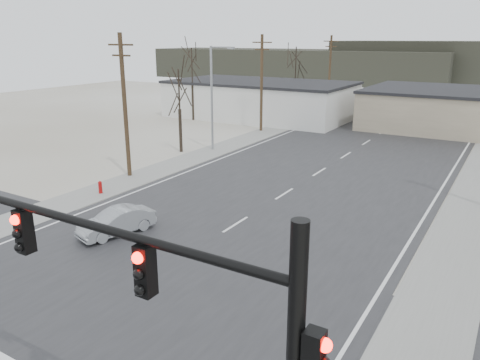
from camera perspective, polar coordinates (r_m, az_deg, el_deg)
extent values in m
plane|color=silver|center=(19.57, -13.22, -13.08)|extent=(140.00, 140.00, 0.00)
cube|color=#252527|center=(31.04, 6.22, -1.21)|extent=(18.00, 110.00, 0.05)
cube|color=#252527|center=(19.56, -13.22, -13.03)|extent=(90.00, 10.00, 0.04)
cube|color=gray|center=(40.35, -4.48, 3.11)|extent=(3.00, 90.00, 0.06)
cube|color=gray|center=(33.33, 26.81, -1.71)|extent=(3.00, 90.00, 0.06)
cylinder|color=black|center=(9.37, -17.16, -5.44)|extent=(8.40, 0.18, 0.18)
cube|color=black|center=(8.82, -11.46, -10.73)|extent=(0.32, 0.30, 1.00)
cube|color=black|center=(11.31, -24.81, -5.67)|extent=(0.32, 0.30, 1.00)
sphere|color=#FF0C05|center=(8.57, -12.36, -9.26)|extent=(0.22, 0.22, 0.22)
sphere|color=#FF0C05|center=(11.12, -25.72, -4.40)|extent=(0.22, 0.22, 0.22)
cube|color=black|center=(7.63, 8.93, -20.83)|extent=(0.30, 0.30, 1.00)
cylinder|color=#A50C0C|center=(31.36, -16.65, -1.03)|extent=(0.24, 0.24, 0.70)
sphere|color=#A50C0C|center=(31.24, -16.71, -0.33)|extent=(0.24, 0.24, 0.24)
cube|color=silver|center=(59.52, 2.46, 9.65)|extent=(22.00, 12.00, 4.20)
cube|color=black|center=(59.28, 2.49, 11.81)|extent=(22.30, 12.30, 0.30)
cylinder|color=#432D1F|center=(33.96, -13.85, 8.60)|extent=(0.30, 0.30, 10.00)
cube|color=#432D1F|center=(33.65, -14.37, 15.69)|extent=(2.20, 0.12, 0.12)
cube|color=#432D1F|center=(33.66, -14.28, 14.50)|extent=(1.60, 0.12, 0.12)
cylinder|color=#432D1F|center=(50.08, 2.64, 11.61)|extent=(0.30, 0.30, 10.00)
cube|color=#432D1F|center=(49.87, 2.71, 16.42)|extent=(2.20, 0.12, 0.12)
cube|color=#432D1F|center=(49.88, 2.69, 15.62)|extent=(1.60, 0.12, 0.12)
cylinder|color=#432D1F|center=(68.29, 10.87, 12.76)|extent=(0.30, 0.30, 10.00)
cube|color=#432D1F|center=(68.13, 11.07, 16.28)|extent=(2.20, 0.12, 0.12)
cube|color=#432D1F|center=(68.14, 11.03, 15.69)|extent=(1.60, 0.12, 0.12)
cylinder|color=gray|center=(41.38, -3.46, 9.78)|extent=(0.20, 0.20, 9.00)
cylinder|color=gray|center=(40.51, -2.36, 15.88)|extent=(2.00, 0.12, 0.12)
cube|color=gray|center=(39.97, -1.11, 15.81)|extent=(0.60, 0.25, 0.18)
cylinder|color=#2E251C|center=(41.37, -7.27, 5.99)|extent=(0.28, 0.28, 3.75)
cylinder|color=#2E251C|center=(40.87, -7.45, 10.64)|extent=(0.14, 0.14, 3.75)
cylinder|color=#2E251C|center=(63.96, 6.68, 10.20)|extent=(0.28, 0.28, 4.50)
cylinder|color=#2E251C|center=(63.62, 6.81, 13.82)|extent=(0.14, 0.14, 4.50)
cylinder|color=#2E251C|center=(57.70, -5.76, 9.50)|extent=(0.28, 0.28, 4.50)
cylinder|color=#2E251C|center=(57.32, -5.88, 13.52)|extent=(0.14, 0.14, 4.50)
cube|color=#333026|center=(114.26, 6.73, 13.76)|extent=(70.00, 18.00, 7.00)
imported|color=gray|center=(24.64, -14.82, -4.94)|extent=(2.40, 4.18, 1.30)
imported|color=black|center=(64.58, 19.15, 8.09)|extent=(2.99, 5.01, 1.36)
imported|color=black|center=(64.03, 16.07, 8.39)|extent=(2.86, 4.90, 1.57)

